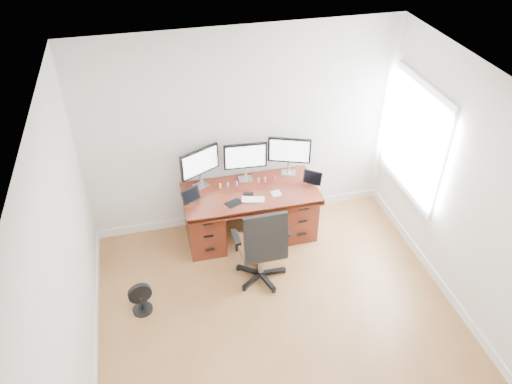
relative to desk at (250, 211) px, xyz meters
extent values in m
plane|color=olive|center=(0.00, -1.83, -0.40)|extent=(4.50, 4.50, 0.00)
cube|color=silver|center=(0.00, 0.42, 0.95)|extent=(4.00, 0.10, 2.70)
cube|color=silver|center=(2.00, -1.83, 0.95)|extent=(0.10, 4.50, 2.70)
cube|color=white|center=(1.97, -0.33, 1.00)|extent=(0.04, 1.30, 1.50)
cube|color=white|center=(1.95, -0.33, 1.00)|extent=(0.01, 1.15, 1.35)
cube|color=#4E1B0F|center=(0.00, -0.03, 0.32)|extent=(1.70, 0.80, 0.05)
cube|color=#4E1B0F|center=(-0.60, 0.00, -0.05)|extent=(0.45, 0.70, 0.70)
cube|color=#4E1B0F|center=(0.60, 0.00, -0.05)|extent=(0.45, 0.70, 0.70)
cube|color=#39130A|center=(0.00, 0.27, 0.10)|extent=(0.74, 0.03, 0.40)
cylinder|color=black|center=(-0.05, -0.79, -0.36)|extent=(0.60, 0.60, 0.09)
cylinder|color=silver|center=(-0.05, -0.79, -0.10)|extent=(0.06, 0.06, 0.43)
cube|color=#3E2412|center=(-0.05, -0.79, 0.11)|extent=(0.51, 0.49, 0.07)
cube|color=black|center=(-0.05, -1.02, 0.43)|extent=(0.49, 0.05, 0.58)
cube|color=black|center=(-0.34, -0.79, 0.30)|extent=(0.06, 0.26, 0.03)
cube|color=black|center=(0.23, -0.79, 0.30)|extent=(0.06, 0.26, 0.03)
cylinder|color=black|center=(-1.49, -0.98, -0.39)|extent=(0.23, 0.23, 0.03)
cylinder|color=black|center=(-1.49, -0.98, -0.28)|extent=(0.04, 0.04, 0.19)
cylinder|color=black|center=(-1.49, -0.98, -0.14)|extent=(0.27, 0.10, 0.27)
cube|color=silver|center=(-0.58, 0.24, 0.35)|extent=(0.22, 0.21, 0.01)
cylinder|color=silver|center=(-0.58, 0.24, 0.44)|extent=(0.04, 0.04, 0.18)
cube|color=black|center=(-0.58, 0.24, 0.70)|extent=(0.51, 0.28, 0.35)
cube|color=white|center=(-0.57, 0.22, 0.70)|extent=(0.45, 0.23, 0.30)
cube|color=silver|center=(0.00, 0.24, 0.35)|extent=(0.19, 0.15, 0.01)
cylinder|color=silver|center=(0.00, 0.24, 0.44)|extent=(0.04, 0.04, 0.18)
cube|color=black|center=(0.00, 0.24, 0.70)|extent=(0.55, 0.07, 0.35)
cube|color=white|center=(0.00, 0.22, 0.70)|extent=(0.50, 0.04, 0.30)
cube|color=silver|center=(0.58, 0.24, 0.35)|extent=(0.22, 0.19, 0.01)
cylinder|color=silver|center=(0.58, 0.24, 0.44)|extent=(0.04, 0.04, 0.18)
cube|color=black|center=(0.58, 0.24, 0.70)|extent=(0.53, 0.23, 0.35)
cube|color=white|center=(0.57, 0.22, 0.70)|extent=(0.47, 0.18, 0.30)
cube|color=silver|center=(-0.75, -0.08, 0.35)|extent=(0.12, 0.12, 0.01)
cube|color=black|center=(-0.75, -0.08, 0.45)|extent=(0.25, 0.16, 0.17)
cube|color=silver|center=(0.80, -0.08, 0.35)|extent=(0.13, 0.12, 0.01)
cube|color=black|center=(0.80, -0.08, 0.45)|extent=(0.23, 0.19, 0.17)
cube|color=white|center=(-0.01, -0.22, 0.36)|extent=(0.30, 0.19, 0.01)
cube|color=silver|center=(0.30, -0.17, 0.35)|extent=(0.13, 0.13, 0.01)
cube|color=black|center=(-0.25, -0.23, 0.35)|extent=(0.23, 0.20, 0.01)
cube|color=black|center=(-0.04, -0.08, 0.35)|extent=(0.14, 0.10, 0.01)
cylinder|color=#DDD176|center=(-0.36, 0.12, 0.37)|extent=(0.03, 0.03, 0.05)
sphere|color=#DDD176|center=(-0.36, 0.12, 0.41)|extent=(0.03, 0.03, 0.03)
cylinder|color=#5A7DDA|center=(-0.26, 0.12, 0.37)|extent=(0.03, 0.03, 0.05)
sphere|color=#5A7DDA|center=(-0.26, 0.12, 0.41)|extent=(0.03, 0.03, 0.03)
cylinder|color=#9E5ECC|center=(-0.14, 0.12, 0.37)|extent=(0.03, 0.03, 0.05)
sphere|color=#9E5ECC|center=(-0.14, 0.12, 0.41)|extent=(0.03, 0.03, 0.03)
cylinder|color=#E3834F|center=(0.14, 0.12, 0.37)|extent=(0.03, 0.03, 0.05)
sphere|color=#E3834F|center=(0.14, 0.12, 0.41)|extent=(0.03, 0.03, 0.03)
cylinder|color=#DF6195|center=(0.23, 0.12, 0.37)|extent=(0.03, 0.03, 0.05)
sphere|color=#DF6195|center=(0.23, 0.12, 0.41)|extent=(0.03, 0.03, 0.03)
cylinder|color=brown|center=(0.36, 0.12, 0.37)|extent=(0.03, 0.03, 0.05)
sphere|color=brown|center=(0.36, 0.12, 0.41)|extent=(0.03, 0.03, 0.03)
camera|label=1|loc=(-1.13, -4.95, 4.07)|focal=35.00mm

